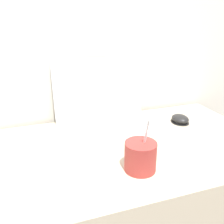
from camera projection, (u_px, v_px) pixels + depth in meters
The scene contains 3 objects.
laptop at pixel (104, 111), 1.06m from camera, with size 0.38×0.26×0.26m.
drink_cup at pixel (140, 156), 0.76m from camera, with size 0.09×0.09×0.17m.
computer_mouse at pixel (180, 119), 1.10m from camera, with size 0.07×0.09×0.03m.
Camera 1 is at (-0.24, -0.45, 1.19)m, focal length 42.00 mm.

